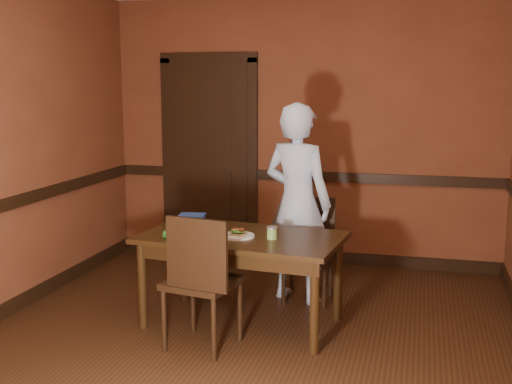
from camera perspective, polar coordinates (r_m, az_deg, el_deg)
The scene contains 16 objects.
floor at distance 4.74m, azimuth -1.10°, elevation -13.33°, with size 4.00×4.50×0.01m, color black.
wall_back at distance 6.57m, azimuth 4.21°, elevation 5.33°, with size 4.00×0.02×2.70m, color brown.
wall_front at distance 2.33m, azimuth -16.40°, elevation -3.30°, with size 4.00×0.02×2.70m, color brown.
dado_back at distance 6.60m, azimuth 4.14°, elevation 1.42°, with size 4.00×0.03×0.10m, color black.
baseboard_back at distance 6.78m, azimuth 4.05°, elevation -5.62°, with size 4.00×0.03×0.12m, color black.
baseboard_left at distance 5.56m, azimuth -21.53°, elevation -9.82°, with size 0.03×4.50×0.12m, color black.
door at distance 6.81m, azimuth -4.18°, elevation 3.30°, with size 1.05×0.07×2.20m.
dining_table at distance 4.98m, azimuth -1.27°, elevation -7.80°, with size 1.51×0.85×0.71m, color black.
chair_far at distance 5.50m, azimuth 4.63°, elevation -5.25°, with size 0.41×0.41×0.87m, color black, non-canonical shape.
chair_near at distance 4.56m, azimuth -4.81°, elevation -7.79°, with size 0.45×0.45×0.97m, color black, non-canonical shape.
person at distance 5.44m, azimuth 3.71°, elevation -0.98°, with size 0.62×0.40×1.69m, color silver.
sandwich_plate at distance 4.82m, azimuth -1.62°, elevation -3.80°, with size 0.25×0.25×0.06m.
sauce_jar at distance 4.75m, azimuth 1.43°, elevation -3.64°, with size 0.08×0.08×0.09m.
cheese_saucer at distance 5.09m, azimuth -6.07°, elevation -3.13°, with size 0.15×0.15×0.05m.
food_tub at distance 5.25m, azimuth -5.69°, elevation -2.43°, with size 0.23×0.17×0.09m.
wrapped_veg at distance 4.79m, azimuth -6.92°, elevation -3.82°, with size 0.06×0.06×0.22m, color #174214.
Camera 1 is at (1.19, -4.19, 1.86)m, focal length 45.00 mm.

